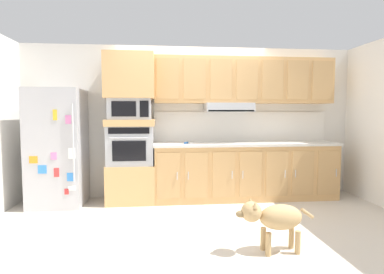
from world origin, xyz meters
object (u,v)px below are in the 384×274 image
at_px(microwave, 130,109).
at_px(dog, 274,217).
at_px(built_in_oven, 131,145).
at_px(refrigerator, 58,147).
at_px(screwdriver, 187,143).

xyz_separation_m(microwave, dog, (1.59, -1.97, -1.10)).
xyz_separation_m(built_in_oven, dog, (1.59, -1.97, -0.54)).
height_order(built_in_oven, dog, built_in_oven).
bearing_deg(refrigerator, screwdriver, -0.69).
bearing_deg(refrigerator, microwave, 3.57).
bearing_deg(dog, microwave, -53.62).
bearing_deg(screwdriver, built_in_oven, 174.02).
xyz_separation_m(built_in_oven, screwdriver, (0.87, -0.09, 0.03)).
distance_m(microwave, dog, 2.76).
distance_m(refrigerator, screwdriver, 1.96).
distance_m(built_in_oven, dog, 2.59).
xyz_separation_m(screwdriver, dog, (0.72, -1.88, -0.58)).
relative_size(built_in_oven, dog, 0.85).
height_order(refrigerator, screwdriver, refrigerator).
distance_m(built_in_oven, screwdriver, 0.88).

